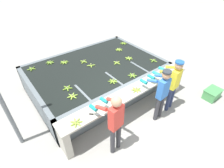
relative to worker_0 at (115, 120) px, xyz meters
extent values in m
plane|color=#A3A099|center=(1.03, 0.37, -0.98)|extent=(80.00, 80.00, 0.00)
cube|color=slate|center=(1.03, 2.28, -0.95)|extent=(4.15, 2.92, 0.06)
cube|color=slate|center=(1.03, 0.88, -0.55)|extent=(4.15, 0.12, 0.86)
cube|color=slate|center=(1.03, 3.67, -0.55)|extent=(4.15, 0.12, 0.86)
cube|color=slate|center=(-0.98, 2.28, -0.55)|extent=(0.12, 2.92, 0.86)
cube|color=slate|center=(3.05, 2.28, -0.55)|extent=(0.12, 2.92, 0.86)
cube|color=black|center=(1.03, 2.28, -0.53)|extent=(3.91, 2.68, 0.80)
cube|color=slate|center=(-0.01, 1.34, -0.55)|extent=(0.06, 0.80, 0.86)
cube|color=slate|center=(1.03, 1.34, -0.55)|extent=(0.06, 0.80, 0.86)
cube|color=slate|center=(2.07, 1.34, -0.55)|extent=(0.06, 0.80, 0.86)
cube|color=#B7B2A3|center=(1.03, 0.59, -0.15)|extent=(4.15, 0.45, 0.05)
cube|color=#B7B2A3|center=(-0.94, 0.59, -0.58)|extent=(0.16, 0.41, 0.81)
cube|color=#B7B2A3|center=(3.01, 0.59, -0.58)|extent=(0.16, 0.41, 0.81)
cylinder|color=#38383D|center=(-0.09, -0.05, -0.58)|extent=(0.11, 0.11, 0.82)
cylinder|color=#38383D|center=(0.10, -0.02, -0.58)|extent=(0.11, 0.11, 0.82)
cube|color=#DB3D33|center=(0.01, -0.03, 0.12)|extent=(0.34, 0.22, 0.58)
sphere|color=tan|center=(0.01, -0.03, 0.55)|extent=(0.22, 0.22, 0.22)
cylinder|color=#DB3D33|center=(-0.19, 0.19, 0.32)|extent=(0.13, 0.32, 0.18)
cylinder|color=teal|center=(-0.23, 0.43, 0.16)|extent=(0.12, 0.21, 0.08)
cylinder|color=#DB3D33|center=(0.12, 0.24, 0.32)|extent=(0.13, 0.32, 0.18)
cylinder|color=teal|center=(0.08, 0.49, 0.16)|extent=(0.12, 0.21, 0.08)
cylinder|color=#38383D|center=(1.47, 0.01, -0.60)|extent=(0.11, 0.11, 0.77)
cylinder|color=#38383D|center=(1.67, 0.03, -0.60)|extent=(0.11, 0.11, 0.77)
cube|color=blue|center=(1.57, 0.02, 0.06)|extent=(0.33, 0.19, 0.55)
sphere|color=tan|center=(1.57, 0.02, 0.47)|extent=(0.21, 0.21, 0.21)
cylinder|color=#282D33|center=(1.57, 0.02, 0.56)|extent=(0.22, 0.22, 0.04)
cylinder|color=blue|center=(1.39, 0.25, 0.25)|extent=(0.10, 0.31, 0.18)
cylinder|color=teal|center=(1.37, 0.50, 0.08)|extent=(0.10, 0.21, 0.08)
cylinder|color=blue|center=(1.71, 0.28, 0.25)|extent=(0.10, 0.31, 0.18)
cylinder|color=teal|center=(1.69, 0.53, 0.08)|extent=(0.10, 0.21, 0.08)
cylinder|color=navy|center=(2.02, 0.05, -0.59)|extent=(0.11, 0.11, 0.79)
cylinder|color=navy|center=(2.22, 0.08, -0.59)|extent=(0.11, 0.11, 0.79)
cube|color=yellow|center=(2.12, 0.07, 0.09)|extent=(0.34, 0.22, 0.56)
sphere|color=tan|center=(2.12, 0.07, 0.50)|extent=(0.21, 0.21, 0.21)
cylinder|color=#1E5199|center=(2.12, 0.07, 0.60)|extent=(0.22, 0.22, 0.04)
cylinder|color=yellow|center=(1.92, 0.29, 0.28)|extent=(0.13, 0.32, 0.18)
cylinder|color=#1EA3AD|center=(1.89, 0.54, 0.12)|extent=(0.11, 0.21, 0.08)
cylinder|color=yellow|center=(2.24, 0.34, 0.28)|extent=(0.13, 0.32, 0.18)
cylinder|color=#1EA3AD|center=(2.20, 0.59, 0.12)|extent=(0.11, 0.21, 0.08)
ellipsoid|color=#75A333|center=(2.65, 1.30, -0.11)|extent=(0.17, 0.07, 0.04)
ellipsoid|color=#75A333|center=(2.72, 1.26, -0.11)|extent=(0.07, 0.17, 0.04)
ellipsoid|color=#75A333|center=(2.76, 1.32, -0.11)|extent=(0.17, 0.07, 0.04)
ellipsoid|color=#75A333|center=(2.69, 1.36, -0.11)|extent=(0.07, 0.17, 0.04)
cylinder|color=tan|center=(2.71, 1.31, -0.07)|extent=(0.03, 0.03, 0.04)
ellipsoid|color=#75A333|center=(1.59, 1.11, -0.11)|extent=(0.17, 0.09, 0.04)
ellipsoid|color=#75A333|center=(1.55, 1.15, -0.11)|extent=(0.06, 0.17, 0.04)
ellipsoid|color=#75A333|center=(1.50, 1.13, -0.11)|extent=(0.15, 0.14, 0.04)
ellipsoid|color=#75A333|center=(1.49, 1.07, -0.11)|extent=(0.17, 0.09, 0.04)
ellipsoid|color=#75A333|center=(1.53, 1.04, -0.11)|extent=(0.06, 0.17, 0.04)
ellipsoid|color=#75A333|center=(1.58, 1.06, -0.11)|extent=(0.15, 0.14, 0.04)
cylinder|color=tan|center=(1.54, 1.09, -0.07)|extent=(0.03, 0.03, 0.04)
ellipsoid|color=#8CB738|center=(0.35, 3.06, -0.11)|extent=(0.17, 0.09, 0.04)
ellipsoid|color=#8CB738|center=(0.32, 3.09, -0.11)|extent=(0.09, 0.17, 0.04)
ellipsoid|color=#8CB738|center=(0.27, 3.09, -0.11)|extent=(0.12, 0.16, 0.04)
ellipsoid|color=#8CB738|center=(0.25, 3.05, -0.11)|extent=(0.17, 0.05, 0.04)
ellipsoid|color=#8CB738|center=(0.26, 3.00, -0.11)|extent=(0.15, 0.15, 0.04)
ellipsoid|color=#8CB738|center=(0.31, 2.99, -0.11)|extent=(0.06, 0.17, 0.04)
ellipsoid|color=#8CB738|center=(0.35, 3.01, -0.11)|extent=(0.16, 0.12, 0.04)
cylinder|color=tan|center=(0.30, 3.04, -0.07)|extent=(0.03, 0.03, 0.04)
ellipsoid|color=#75A333|center=(-0.05, 3.36, -0.11)|extent=(0.11, 0.17, 0.04)
ellipsoid|color=#75A333|center=(-0.10, 3.37, -0.11)|extent=(0.10, 0.17, 0.04)
ellipsoid|color=#75A333|center=(-0.13, 3.33, -0.11)|extent=(0.17, 0.08, 0.04)
ellipsoid|color=#75A333|center=(-0.12, 3.28, -0.11)|extent=(0.16, 0.13, 0.04)
ellipsoid|color=#75A333|center=(-0.08, 3.26, -0.11)|extent=(0.04, 0.17, 0.04)
ellipsoid|color=#75A333|center=(-0.04, 3.28, -0.11)|extent=(0.15, 0.14, 0.04)
ellipsoid|color=#75A333|center=(-0.03, 3.33, -0.11)|extent=(0.17, 0.06, 0.04)
cylinder|color=tan|center=(-0.08, 3.32, -0.07)|extent=(0.03, 0.03, 0.04)
ellipsoid|color=#75A333|center=(-0.64, 3.25, -0.11)|extent=(0.15, 0.14, 0.04)
ellipsoid|color=#75A333|center=(-0.64, 3.32, -0.11)|extent=(0.17, 0.11, 0.04)
ellipsoid|color=#75A333|center=(-0.69, 3.35, -0.11)|extent=(0.07, 0.17, 0.04)
ellipsoid|color=#75A333|center=(-0.74, 3.30, -0.11)|extent=(0.17, 0.06, 0.04)
ellipsoid|color=#75A333|center=(-0.71, 3.24, -0.11)|extent=(0.11, 0.17, 0.04)
cylinder|color=tan|center=(-0.68, 3.29, -0.07)|extent=(0.03, 0.03, 0.04)
ellipsoid|color=#7FAD33|center=(-0.20, 1.68, -0.11)|extent=(0.16, 0.13, 0.04)
ellipsoid|color=#7FAD33|center=(-0.20, 1.75, -0.11)|extent=(0.16, 0.13, 0.04)
ellipsoid|color=#7FAD33|center=(-0.26, 1.77, -0.11)|extent=(0.08, 0.17, 0.04)
ellipsoid|color=#7FAD33|center=(-0.30, 1.72, -0.11)|extent=(0.17, 0.04, 0.04)
ellipsoid|color=#7FAD33|center=(-0.26, 1.66, -0.11)|extent=(0.09, 0.17, 0.04)
cylinder|color=tan|center=(-0.24, 1.72, -0.07)|extent=(0.03, 0.03, 0.04)
ellipsoid|color=#9EC642|center=(1.64, 2.00, -0.11)|extent=(0.07, 0.17, 0.04)
ellipsoid|color=#9EC642|center=(1.59, 1.94, -0.11)|extent=(0.17, 0.07, 0.04)
ellipsoid|color=#9EC642|center=(1.66, 1.89, -0.11)|extent=(0.07, 0.17, 0.04)
ellipsoid|color=#9EC642|center=(1.70, 1.96, -0.11)|extent=(0.17, 0.07, 0.04)
cylinder|color=tan|center=(1.65, 1.95, -0.07)|extent=(0.03, 0.03, 0.04)
ellipsoid|color=#93BC3D|center=(0.80, 2.73, -0.11)|extent=(0.11, 0.17, 0.04)
ellipsoid|color=#93BC3D|center=(0.78, 2.66, -0.11)|extent=(0.17, 0.11, 0.04)
ellipsoid|color=#93BC3D|center=(0.85, 2.64, -0.11)|extent=(0.11, 0.17, 0.04)
ellipsoid|color=#93BC3D|center=(0.87, 2.71, -0.11)|extent=(0.17, 0.11, 0.04)
cylinder|color=tan|center=(0.83, 2.69, -0.07)|extent=(0.03, 0.03, 0.04)
ellipsoid|color=#7FAD33|center=(2.87, 2.95, -0.11)|extent=(0.16, 0.13, 0.04)
ellipsoid|color=#7FAD33|center=(2.88, 3.00, -0.11)|extent=(0.17, 0.10, 0.04)
ellipsoid|color=#7FAD33|center=(2.83, 3.04, -0.11)|extent=(0.06, 0.17, 0.04)
ellipsoid|color=#7FAD33|center=(2.78, 3.01, -0.11)|extent=(0.16, 0.13, 0.04)
ellipsoid|color=#7FAD33|center=(2.78, 2.96, -0.11)|extent=(0.17, 0.10, 0.04)
ellipsoid|color=#7FAD33|center=(2.82, 2.93, -0.11)|extent=(0.06, 0.17, 0.04)
cylinder|color=tan|center=(2.83, 2.98, -0.07)|extent=(0.03, 0.03, 0.04)
ellipsoid|color=#9EC642|center=(0.94, 2.31, -0.11)|extent=(0.17, 0.11, 0.04)
ellipsoid|color=#9EC642|center=(0.92, 2.38, -0.11)|extent=(0.11, 0.17, 0.04)
ellipsoid|color=#9EC642|center=(0.84, 2.36, -0.11)|extent=(0.17, 0.11, 0.04)
ellipsoid|color=#9EC642|center=(0.87, 2.28, -0.11)|extent=(0.11, 0.17, 0.04)
cylinder|color=tan|center=(0.89, 2.33, -0.07)|extent=(0.03, 0.03, 0.04)
ellipsoid|color=#93BC3D|center=(2.38, 2.64, -0.11)|extent=(0.17, 0.10, 0.04)
ellipsoid|color=#93BC3D|center=(2.38, 2.68, -0.11)|extent=(0.17, 0.12, 0.04)
ellipsoid|color=#93BC3D|center=(2.34, 2.71, -0.11)|extent=(0.06, 0.17, 0.04)
ellipsoid|color=#93BC3D|center=(2.29, 2.70, -0.11)|extent=(0.14, 0.15, 0.04)
ellipsoid|color=#93BC3D|center=(2.27, 2.65, -0.11)|extent=(0.17, 0.05, 0.04)
ellipsoid|color=#93BC3D|center=(2.30, 2.61, -0.11)|extent=(0.13, 0.16, 0.04)
ellipsoid|color=#93BC3D|center=(2.34, 2.60, -0.11)|extent=(0.08, 0.17, 0.04)
cylinder|color=tan|center=(2.33, 2.66, -0.07)|extent=(0.03, 0.03, 0.04)
ellipsoid|color=#7FAD33|center=(0.86, 1.20, -0.11)|extent=(0.17, 0.09, 0.04)
ellipsoid|color=#7FAD33|center=(0.89, 1.17, -0.11)|extent=(0.09, 0.17, 0.04)
ellipsoid|color=#7FAD33|center=(0.94, 1.17, -0.11)|extent=(0.12, 0.16, 0.04)
ellipsoid|color=#7FAD33|center=(0.97, 1.21, -0.11)|extent=(0.17, 0.06, 0.04)
ellipsoid|color=#7FAD33|center=(0.95, 1.26, -0.11)|extent=(0.15, 0.14, 0.04)
ellipsoid|color=#7FAD33|center=(0.91, 1.27, -0.11)|extent=(0.05, 0.17, 0.04)
ellipsoid|color=#7FAD33|center=(0.87, 1.25, -0.11)|extent=(0.16, 0.12, 0.04)
cylinder|color=tan|center=(0.91, 1.22, -0.07)|extent=(0.03, 0.03, 0.04)
ellipsoid|color=#93BC3D|center=(2.19, 1.88, -0.11)|extent=(0.11, 0.17, 0.04)
ellipsoid|color=#93BC3D|center=(2.22, 1.93, -0.11)|extent=(0.17, 0.04, 0.04)
ellipsoid|color=#93BC3D|center=(2.19, 1.98, -0.11)|extent=(0.12, 0.16, 0.04)
ellipsoid|color=#93BC3D|center=(2.14, 1.98, -0.11)|extent=(0.11, 0.17, 0.04)
ellipsoid|color=#93BC3D|center=(2.11, 1.93, -0.11)|extent=(0.17, 0.04, 0.04)
ellipsoid|color=#93BC3D|center=(2.13, 1.88, -0.11)|extent=(0.12, 0.16, 0.04)
cylinder|color=tan|center=(2.16, 1.93, -0.07)|extent=(0.03, 0.03, 0.04)
ellipsoid|color=#9EC642|center=(-0.30, 1.39, -0.11)|extent=(0.08, 0.17, 0.04)
ellipsoid|color=#9EC642|center=(-0.34, 1.35, -0.11)|extent=(0.17, 0.07, 0.04)
ellipsoid|color=#9EC642|center=(-0.33, 1.30, -0.11)|extent=(0.14, 0.15, 0.04)
ellipsoid|color=#9EC642|center=(-0.27, 1.29, -0.11)|extent=(0.08, 0.17, 0.04)
ellipsoid|color=#9EC642|center=(-0.23, 1.33, -0.11)|extent=(0.17, 0.07, 0.04)
ellipsoid|color=#9EC642|center=(-0.25, 1.38, -0.11)|extent=(0.14, 0.15, 0.04)
cylinder|color=tan|center=(-0.29, 1.34, -0.07)|extent=(0.03, 0.03, 0.04)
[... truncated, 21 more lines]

